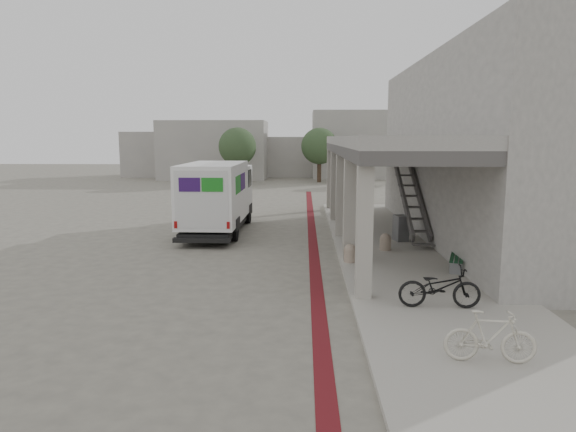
{
  "coord_description": "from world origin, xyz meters",
  "views": [
    {
      "loc": [
        0.64,
        -15.65,
        3.99
      ],
      "look_at": [
        0.16,
        -0.18,
        1.6
      ],
      "focal_mm": 32.0,
      "sensor_mm": 36.0,
      "label": 1
    }
  ],
  "objects_px": {
    "bench": "(457,259)",
    "bicycle_black": "(439,287)",
    "bicycle_cream": "(490,337)",
    "fedex_truck": "(218,195)",
    "utility_cabinet": "(401,228)"
  },
  "relations": [
    {
      "from": "bicycle_black",
      "to": "bicycle_cream",
      "type": "bearing_deg",
      "value": -175.36
    },
    {
      "from": "utility_cabinet",
      "to": "bicycle_cream",
      "type": "distance_m",
      "value": 10.62
    },
    {
      "from": "utility_cabinet",
      "to": "fedex_truck",
      "type": "bearing_deg",
      "value": 150.64
    },
    {
      "from": "bench",
      "to": "fedex_truck",
      "type": "bearing_deg",
      "value": 160.92
    },
    {
      "from": "fedex_truck",
      "to": "bicycle_black",
      "type": "relative_size",
      "value": 3.76
    },
    {
      "from": "fedex_truck",
      "to": "utility_cabinet",
      "type": "bearing_deg",
      "value": -15.6
    },
    {
      "from": "bicycle_black",
      "to": "bicycle_cream",
      "type": "xyz_separation_m",
      "value": [
        0.12,
        -2.9,
        -0.02
      ]
    },
    {
      "from": "utility_cabinet",
      "to": "bicycle_cream",
      "type": "height_order",
      "value": "utility_cabinet"
    },
    {
      "from": "fedex_truck",
      "to": "bicycle_black",
      "type": "bearing_deg",
      "value": -54.87
    },
    {
      "from": "fedex_truck",
      "to": "bench",
      "type": "bearing_deg",
      "value": -36.69
    },
    {
      "from": "bench",
      "to": "bicycle_black",
      "type": "height_order",
      "value": "bicycle_black"
    },
    {
      "from": "utility_cabinet",
      "to": "bicycle_cream",
      "type": "xyz_separation_m",
      "value": [
        -0.43,
        -10.61,
        -0.01
      ]
    },
    {
      "from": "bicycle_cream",
      "to": "bicycle_black",
      "type": "bearing_deg",
      "value": 8.34
    },
    {
      "from": "bench",
      "to": "bicycle_cream",
      "type": "height_order",
      "value": "bicycle_cream"
    },
    {
      "from": "bench",
      "to": "bicycle_black",
      "type": "bearing_deg",
      "value": -93.55
    }
  ]
}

